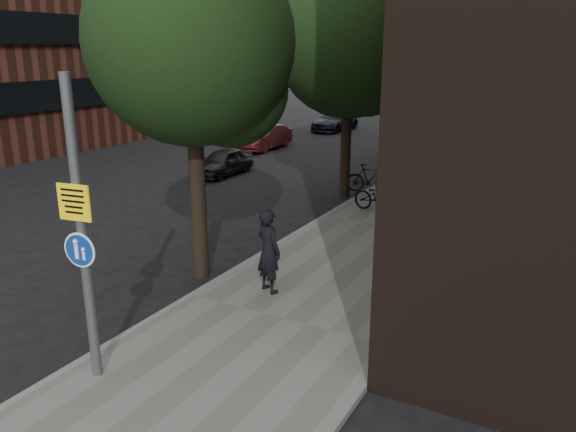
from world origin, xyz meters
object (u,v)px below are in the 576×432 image
Objects in this scene: parked_car_near at (223,162)px; parked_bike_facade_near at (420,260)px; signpost at (82,233)px; pedestrian at (269,251)px.

parked_bike_facade_near is at bearing -34.83° from parked_car_near.
signpost is 7.50m from parked_bike_facade_near.
pedestrian is 1.09× the size of parked_bike_facade_near.
signpost reaches higher than parked_car_near.
parked_bike_facade_near is at bearing -117.54° from pedestrian.
signpost is at bearing -62.89° from parked_car_near.
pedestrian reaches higher than parked_car_near.
pedestrian is 12.30m from parked_car_near.
parked_car_near is (-10.48, 7.21, -0.01)m from parked_bike_facade_near.
parked_car_near is (-7.05, 13.58, -1.96)m from signpost.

